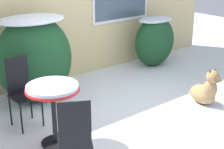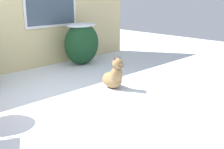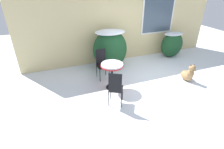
% 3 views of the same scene
% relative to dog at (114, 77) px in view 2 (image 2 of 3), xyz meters
% --- Properties ---
extents(ground_plane, '(16.00, 16.00, 0.00)m').
position_rel_dog_xyz_m(ground_plane, '(-1.24, 0.28, -0.23)').
color(ground_plane, silver).
extents(shrub_middle, '(1.00, 0.60, 1.06)m').
position_rel_dog_xyz_m(shrub_middle, '(0.79, 1.93, 0.34)').
color(shrub_middle, '#194223').
rests_on(shrub_middle, ground_plane).
extents(dog, '(0.38, 0.70, 0.64)m').
position_rel_dog_xyz_m(dog, '(0.00, 0.00, 0.00)').
color(dog, '#937047').
rests_on(dog, ground_plane).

